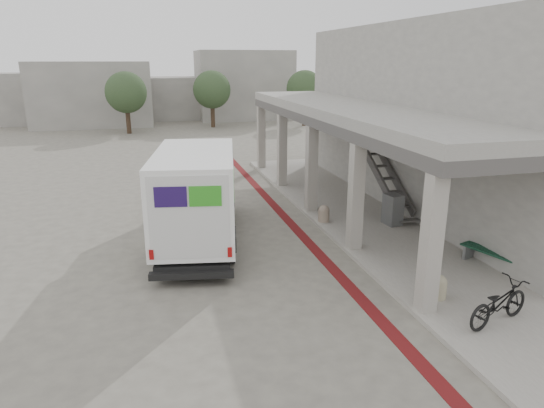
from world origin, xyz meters
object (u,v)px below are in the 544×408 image
object	(u,v)px
bench	(494,257)
bicycle_black	(499,303)
utility_cabinet	(393,209)
fedex_truck	(198,191)

from	to	relation	value
bench	bicycle_black	distance (m)	3.18
bench	utility_cabinet	size ratio (longest dim) A/B	1.85
bench	utility_cabinet	world-z (taller)	utility_cabinet
utility_cabinet	bicycle_black	bearing A→B (deg)	-106.52
fedex_truck	bench	size ratio (longest dim) A/B	3.78
utility_cabinet	bench	bearing A→B (deg)	-85.31
fedex_truck	bench	xyz separation A→B (m)	(7.55, -4.57, -1.19)
fedex_truck	bicycle_black	xyz separation A→B (m)	(5.62, -7.10, -1.03)
fedex_truck	utility_cabinet	world-z (taller)	fedex_truck
fedex_truck	bicycle_black	distance (m)	9.11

